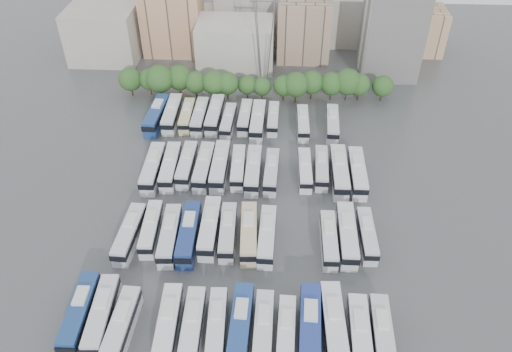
# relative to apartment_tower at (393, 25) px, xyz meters

# --- Properties ---
(ground) EXTENTS (220.00, 220.00, 0.00)m
(ground) POSITION_rel_apartment_tower_xyz_m (-34.00, -58.00, -13.00)
(ground) COLOR #424447
(ground) RESTS_ON ground
(tree_line) EXTENTS (66.20, 7.99, 8.47)m
(tree_line) POSITION_rel_apartment_tower_xyz_m (-35.06, -15.90, -8.59)
(tree_line) COLOR black
(tree_line) RESTS_ON ground
(city_buildings) EXTENTS (102.00, 35.00, 20.00)m
(city_buildings) POSITION_rel_apartment_tower_xyz_m (-41.46, 13.86, -5.13)
(city_buildings) COLOR #9E998E
(city_buildings) RESTS_ON ground
(apartment_tower) EXTENTS (14.00, 14.00, 26.00)m
(apartment_tower) POSITION_rel_apartment_tower_xyz_m (0.00, 0.00, 0.00)
(apartment_tower) COLOR silver
(apartment_tower) RESTS_ON ground
(electricity_pylon) EXTENTS (9.00, 6.91, 33.83)m
(electricity_pylon) POSITION_rel_apartment_tower_xyz_m (-32.00, -8.00, 5.66)
(electricity_pylon) COLOR slate
(electricity_pylon) RESTS_ON ground
(bus_r0_s0) EXTENTS (3.16, 12.78, 3.99)m
(bus_r0_s0) POSITION_rel_apartment_tower_xyz_m (-55.37, -80.89, -11.04)
(bus_r0_s0) COLOR navy
(bus_r0_s0) RESTS_ON ground
(bus_r0_s1) EXTENTS (3.35, 12.68, 3.94)m
(bus_r0_s1) POSITION_rel_apartment_tower_xyz_m (-52.12, -81.13, -11.07)
(bus_r0_s1) COLOR silver
(bus_r0_s1) RESTS_ON ground
(bus_r0_s2) EXTENTS (3.16, 12.43, 3.87)m
(bus_r0_s2) POSITION_rel_apartment_tower_xyz_m (-48.88, -82.99, -11.10)
(bus_r0_s2) COLOR silver
(bus_r0_s2) RESTS_ON ground
(bus_r0_s4) EXTENTS (3.22, 12.61, 3.93)m
(bus_r0_s4) POSITION_rel_apartment_tower_xyz_m (-42.39, -82.28, -11.07)
(bus_r0_s4) COLOR white
(bus_r0_s4) RESTS_ON ground
(bus_r0_s5) EXTENTS (2.92, 12.23, 3.82)m
(bus_r0_s5) POSITION_rel_apartment_tower_xyz_m (-38.95, -82.45, -11.12)
(bus_r0_s5) COLOR silver
(bus_r0_s5) RESTS_ON ground
(bus_r0_s6) EXTENTS (2.97, 11.50, 3.58)m
(bus_r0_s6) POSITION_rel_apartment_tower_xyz_m (-35.62, -81.88, -11.24)
(bus_r0_s6) COLOR silver
(bus_r0_s6) RESTS_ON ground
(bus_r0_s7) EXTENTS (3.16, 12.88, 4.02)m
(bus_r0_s7) POSITION_rel_apartment_tower_xyz_m (-32.28, -81.85, -11.03)
(bus_r0_s7) COLOR navy
(bus_r0_s7) RESTS_ON ground
(bus_r0_s8) EXTENTS (2.75, 12.01, 3.76)m
(bus_r0_s8) POSITION_rel_apartment_tower_xyz_m (-29.06, -82.36, -11.15)
(bus_r0_s8) COLOR silver
(bus_r0_s8) RESTS_ON ground
(bus_r0_s9) EXTENTS (2.87, 11.37, 3.54)m
(bus_r0_s9) POSITION_rel_apartment_tower_xyz_m (-25.91, -82.68, -11.26)
(bus_r0_s9) COLOR silver
(bus_r0_s9) RESTS_ON ground
(bus_r0_s10) EXTENTS (3.55, 13.70, 4.26)m
(bus_r0_s10) POSITION_rel_apartment_tower_xyz_m (-22.62, -81.92, -10.91)
(bus_r0_s10) COLOR navy
(bus_r0_s10) RESTS_ON ground
(bus_r0_s11) EXTENTS (3.43, 13.54, 4.22)m
(bus_r0_s11) POSITION_rel_apartment_tower_xyz_m (-19.28, -81.34, -10.93)
(bus_r0_s11) COLOR silver
(bus_r0_s11) RESTS_ON ground
(bus_r0_s12) EXTENTS (3.07, 12.66, 3.95)m
(bus_r0_s12) POSITION_rel_apartment_tower_xyz_m (-15.83, -82.80, -11.06)
(bus_r0_s12) COLOR silver
(bus_r0_s12) RESTS_ON ground
(bus_r0_s13) EXTENTS (3.04, 12.22, 3.81)m
(bus_r0_s13) POSITION_rel_apartment_tower_xyz_m (-12.71, -82.36, -11.13)
(bus_r0_s13) COLOR silver
(bus_r0_s13) RESTS_ON ground
(bus_r1_s1) EXTENTS (3.23, 12.36, 3.85)m
(bus_r1_s1) POSITION_rel_apartment_tower_xyz_m (-52.29, -64.91, -11.11)
(bus_r1_s1) COLOR silver
(bus_r1_s1) RESTS_ON ground
(bus_r1_s2) EXTENTS (3.05, 11.62, 3.61)m
(bus_r1_s2) POSITION_rel_apartment_tower_xyz_m (-48.97, -63.39, -11.23)
(bus_r1_s2) COLOR silver
(bus_r1_s2) RESTS_ON ground
(bus_r1_s3) EXTENTS (3.26, 12.48, 3.88)m
(bus_r1_s3) POSITION_rel_apartment_tower_xyz_m (-45.46, -64.90, -11.09)
(bus_r1_s3) COLOR silver
(bus_r1_s3) RESTS_ON ground
(bus_r1_s4) EXTENTS (3.14, 13.16, 4.11)m
(bus_r1_s4) POSITION_rel_apartment_tower_xyz_m (-42.32, -64.50, -10.98)
(bus_r1_s4) COLOR navy
(bus_r1_s4) RESTS_ON ground
(bus_r1_s5) EXTENTS (2.82, 12.77, 4.00)m
(bus_r1_s5) POSITION_rel_apartment_tower_xyz_m (-39.00, -62.79, -11.03)
(bus_r1_s5) COLOR silver
(bus_r1_s5) RESTS_ON ground
(bus_r1_s6) EXTENTS (2.95, 11.88, 3.70)m
(bus_r1_s6) POSITION_rel_apartment_tower_xyz_m (-35.85, -63.50, -11.18)
(bus_r1_s6) COLOR silver
(bus_r1_s6) RESTS_ON ground
(bus_r1_s7) EXTENTS (3.36, 12.66, 3.94)m
(bus_r1_s7) POSITION_rel_apartment_tower_xyz_m (-32.28, -63.74, -11.07)
(bus_r1_s7) COLOR beige
(bus_r1_s7) RESTS_ON ground
(bus_r1_s8) EXTENTS (2.98, 12.28, 3.83)m
(bus_r1_s8) POSITION_rel_apartment_tower_xyz_m (-29.21, -64.18, -11.12)
(bus_r1_s8) COLOR silver
(bus_r1_s8) RESTS_ON ground
(bus_r1_s11) EXTENTS (2.55, 11.48, 3.60)m
(bus_r1_s11) POSITION_rel_apartment_tower_xyz_m (-18.91, -64.40, -11.23)
(bus_r1_s11) COLOR silver
(bus_r1_s11) RESTS_ON ground
(bus_r1_s12) EXTENTS (2.96, 13.14, 4.12)m
(bus_r1_s12) POSITION_rel_apartment_tower_xyz_m (-15.85, -63.33, -10.98)
(bus_r1_s12) COLOR silver
(bus_r1_s12) RESTS_ON ground
(bus_r1_s13) EXTENTS (2.62, 11.23, 3.51)m
(bus_r1_s13) POSITION_rel_apartment_tower_xyz_m (-12.46, -62.97, -11.28)
(bus_r1_s13) COLOR silver
(bus_r1_s13) RESTS_ON ground
(bus_r2_s1) EXTENTS (3.10, 13.22, 4.13)m
(bus_r2_s1) POSITION_rel_apartment_tower_xyz_m (-52.14, -47.12, -10.97)
(bus_r2_s1) COLOR silver
(bus_r2_s1) RESTS_ON ground
(bus_r2_s2) EXTENTS (3.15, 12.70, 3.96)m
(bus_r2_s2) POSITION_rel_apartment_tower_xyz_m (-48.85, -46.35, -11.06)
(bus_r2_s2) COLOR silver
(bus_r2_s2) RESTS_ON ground
(bus_r2_s3) EXTENTS (2.79, 12.19, 3.82)m
(bus_r2_s3) POSITION_rel_apartment_tower_xyz_m (-45.75, -45.48, -11.13)
(bus_r2_s3) COLOR silver
(bus_r2_s3) RESTS_ON ground
(bus_r2_s4) EXTENTS (3.08, 12.83, 4.01)m
(bus_r2_s4) POSITION_rel_apartment_tower_xyz_m (-42.27, -46.11, -11.03)
(bus_r2_s4) COLOR silver
(bus_r2_s4) RESTS_ON ground
(bus_r2_s5) EXTENTS (2.98, 13.25, 4.15)m
(bus_r2_s5) POSITION_rel_apartment_tower_xyz_m (-39.11, -45.84, -10.96)
(bus_r2_s5) COLOR silver
(bus_r2_s5) RESTS_ON ground
(bus_r2_s6) EXTENTS (2.82, 11.64, 3.63)m
(bus_r2_s6) POSITION_rel_apartment_tower_xyz_m (-35.56, -45.72, -11.22)
(bus_r2_s6) COLOR silver
(bus_r2_s6) RESTS_ON ground
(bus_r2_s7) EXTENTS (2.89, 12.78, 4.00)m
(bus_r2_s7) POSITION_rel_apartment_tower_xyz_m (-32.53, -46.67, -11.04)
(bus_r2_s7) COLOR silver
(bus_r2_s7) RESTS_ON ground
(bus_r2_s8) EXTENTS (3.00, 11.87, 3.70)m
(bus_r2_s8) POSITION_rel_apartment_tower_xyz_m (-28.98, -46.76, -11.18)
(bus_r2_s8) COLOR silver
(bus_r2_s8) RESTS_ON ground
(bus_r2_s10) EXTENTS (2.68, 11.24, 3.51)m
(bus_r2_s10) POSITION_rel_apartment_tower_xyz_m (-22.46, -45.76, -11.28)
(bus_r2_s10) COLOR white
(bus_r2_s10) RESTS_ON ground
(bus_r2_s11) EXTENTS (2.88, 11.60, 3.62)m
(bus_r2_s11) POSITION_rel_apartment_tower_xyz_m (-19.23, -44.99, -11.22)
(bus_r2_s11) COLOR silver
(bus_r2_s11) RESTS_ON ground
(bus_r2_s12) EXTENTS (3.00, 13.65, 4.28)m
(bus_r2_s12) POSITION_rel_apartment_tower_xyz_m (-15.85, -46.39, -10.90)
(bus_r2_s12) COLOR silver
(bus_r2_s12) RESTS_ON ground
(bus_r2_s13) EXTENTS (2.94, 13.07, 4.09)m
(bus_r2_s13) POSITION_rel_apartment_tower_xyz_m (-12.39, -46.43, -10.99)
(bus_r2_s13) COLOR silver
(bus_r2_s13) RESTS_ON ground
(bus_r3_s0) EXTENTS (3.66, 13.79, 4.28)m
(bus_r3_s0) POSITION_rel_apartment_tower_xyz_m (-55.44, -27.98, -10.90)
(bus_r3_s0) COLOR navy
(bus_r3_s0) RESTS_ON ground
(bus_r3_s1) EXTENTS (2.94, 13.00, 4.07)m
(bus_r3_s1) POSITION_rel_apartment_tower_xyz_m (-52.08, -27.14, -11.00)
(bus_r3_s1) COLOR silver
(bus_r3_s1) RESTS_ON ground
(bus_r3_s2) EXTENTS (2.65, 11.38, 3.56)m
(bus_r3_s2) POSITION_rel_apartment_tower_xyz_m (-48.66, -27.35, -11.25)
(bus_r3_s2) COLOR beige
(bus_r3_s2) RESTS_ON ground
(bus_r3_s3) EXTENTS (2.82, 12.29, 3.85)m
(bus_r3_s3) POSITION_rel_apartment_tower_xyz_m (-45.70, -27.66, -11.11)
(bus_r3_s3) COLOR silver
(bus_r3_s3) RESTS_ON ground
(bus_r3_s4) EXTENTS (3.26, 13.17, 4.11)m
(bus_r3_s4) POSITION_rel_apartment_tower_xyz_m (-42.36, -27.03, -10.98)
(bus_r3_s4) COLOR silver
(bus_r3_s4) RESTS_ON ground
(bus_r3_s5) EXTENTS (2.91, 11.35, 3.53)m
(bus_r3_s5) POSITION_rel_apartment_tower_xyz_m (-39.11, -29.02, -11.26)
(bus_r3_s5) COLOR silver
(bus_r3_s5) RESTS_ON ground
(bus_r3_s6) EXTENTS (2.82, 11.51, 3.59)m
(bus_r3_s6) POSITION_rel_apartment_tower_xyz_m (-35.51, -27.28, -11.24)
(bus_r3_s6) COLOR silver
(bus_r3_s6) RESTS_ON ground
(bus_r3_s7) EXTENTS (3.16, 13.17, 4.11)m
(bus_r3_s7) POSITION_rel_apartment_tower_xyz_m (-32.53, -29.00, -10.98)
(bus_r3_s7) COLOR silver
(bus_r3_s7) RESTS_ON ground
(bus_r3_s8) EXTENTS (2.55, 10.91, 3.41)m
(bus_r3_s8) POSITION_rel_apartment_tower_xyz_m (-29.15, -27.40, -11.32)
(bus_r3_s8) COLOR silver
(bus_r3_s8) RESTS_ON ground
(bus_r3_s10) EXTENTS (2.64, 11.40, 3.57)m
(bus_r3_s10) POSITION_rel_apartment_tower_xyz_m (-22.53, -28.98, -11.25)
(bus_r3_s10) COLOR silver
(bus_r3_s10) RESTS_ON ground
(bus_r3_s12) EXTENTS (3.17, 12.09, 3.76)m
(bus_r3_s12) POSITION_rel_apartment_tower_xyz_m (-16.02, -29.01, -11.15)
(bus_r3_s12) COLOR silver
(bus_r3_s12) RESTS_ON ground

